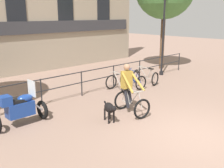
# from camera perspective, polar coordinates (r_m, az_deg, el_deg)

# --- Properties ---
(ground_plane) EXTENTS (60.00, 60.00, 0.00)m
(ground_plane) POSITION_cam_1_polar(r_m,az_deg,el_deg) (7.94, 17.67, -10.49)
(ground_plane) COLOR #8E7060
(canal_railing) EXTENTS (15.05, 0.05, 1.05)m
(canal_railing) POSITION_cam_1_polar(r_m,az_deg,el_deg) (10.93, -6.65, 1.01)
(canal_railing) COLOR #232326
(canal_railing) RESTS_ON ground_plane
(cyclist_with_bike) EXTENTS (0.88, 1.28, 1.70)m
(cyclist_with_bike) POSITION_cam_1_polar(r_m,az_deg,el_deg) (8.97, 3.81, -1.63)
(cyclist_with_bike) COLOR black
(cyclist_with_bike) RESTS_ON ground_plane
(dog) EXTENTS (0.42, 0.83, 0.63)m
(dog) POSITION_cam_1_polar(r_m,az_deg,el_deg) (8.27, -0.50, -5.35)
(dog) COLOR black
(dog) RESTS_ON ground_plane
(parked_motorcycle) EXTENTS (1.60, 0.63, 1.35)m
(parked_motorcycle) POSITION_cam_1_polar(r_m,az_deg,el_deg) (8.46, -19.48, -4.97)
(parked_motorcycle) COLOR black
(parked_motorcycle) RESTS_ON ground_plane
(parked_bicycle_near_lamp) EXTENTS (0.73, 1.15, 0.86)m
(parked_bicycle_near_lamp) POSITION_cam_1_polar(r_m,az_deg,el_deg) (11.55, 1.52, 0.07)
(parked_bicycle_near_lamp) COLOR black
(parked_bicycle_near_lamp) RESTS_ON ground_plane
(parked_bicycle_mid_left) EXTENTS (0.76, 1.17, 0.86)m
(parked_bicycle_mid_left) POSITION_cam_1_polar(r_m,az_deg,el_deg) (12.21, 4.57, 0.85)
(parked_bicycle_mid_left) COLOR black
(parked_bicycle_mid_left) RESTS_ON ground_plane
(parked_bicycle_mid_right) EXTENTS (0.84, 1.20, 0.86)m
(parked_bicycle_mid_right) POSITION_cam_1_polar(r_m,az_deg,el_deg) (12.91, 7.30, 1.55)
(parked_bicycle_mid_right) COLOR black
(parked_bicycle_mid_right) RESTS_ON ground_plane
(street_lamp) EXTENTS (0.28, 0.28, 4.75)m
(street_lamp) POSITION_cam_1_polar(r_m,az_deg,el_deg) (14.78, 11.17, 12.07)
(street_lamp) COLOR black
(street_lamp) RESTS_ON ground_plane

